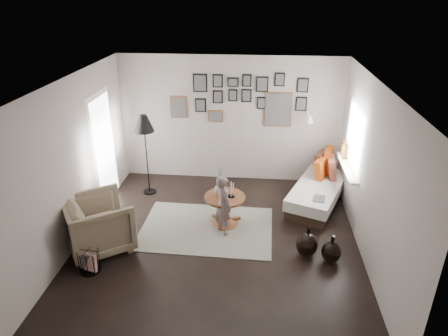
# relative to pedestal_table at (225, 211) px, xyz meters

# --- Properties ---
(ground) EXTENTS (4.80, 4.80, 0.00)m
(ground) POSITION_rel_pedestal_table_xyz_m (-0.06, -0.54, -0.25)
(ground) COLOR black
(ground) RESTS_ON ground
(wall_back) EXTENTS (4.50, 0.00, 4.50)m
(wall_back) POSITION_rel_pedestal_table_xyz_m (-0.06, 1.86, 1.05)
(wall_back) COLOR #9D928A
(wall_back) RESTS_ON ground
(wall_front) EXTENTS (4.50, 0.00, 4.50)m
(wall_front) POSITION_rel_pedestal_table_xyz_m (-0.06, -2.94, 1.05)
(wall_front) COLOR #9D928A
(wall_front) RESTS_ON ground
(wall_left) EXTENTS (0.00, 4.80, 4.80)m
(wall_left) POSITION_rel_pedestal_table_xyz_m (-2.31, -0.54, 1.05)
(wall_left) COLOR #9D928A
(wall_left) RESTS_ON ground
(wall_right) EXTENTS (0.00, 4.80, 4.80)m
(wall_right) POSITION_rel_pedestal_table_xyz_m (2.19, -0.54, 1.05)
(wall_right) COLOR #9D928A
(wall_right) RESTS_ON ground
(ceiling) EXTENTS (4.80, 4.80, 0.00)m
(ceiling) POSITION_rel_pedestal_table_xyz_m (-0.06, -0.54, 2.35)
(ceiling) COLOR white
(ceiling) RESTS_ON wall_back
(door_left) EXTENTS (0.00, 2.14, 2.14)m
(door_left) POSITION_rel_pedestal_table_xyz_m (-2.30, 0.66, 0.80)
(door_left) COLOR white
(door_left) RESTS_ON wall_left
(window_right) EXTENTS (0.15, 1.32, 1.30)m
(window_right) POSITION_rel_pedestal_table_xyz_m (2.11, 0.80, 0.68)
(window_right) COLOR white
(window_right) RESTS_ON wall_right
(gallery_wall) EXTENTS (2.74, 0.03, 1.08)m
(gallery_wall) POSITION_rel_pedestal_table_xyz_m (0.23, 1.84, 1.49)
(gallery_wall) COLOR brown
(gallery_wall) RESTS_ON wall_back
(wall_sconce) EXTENTS (0.18, 0.36, 0.16)m
(wall_sconce) POSITION_rel_pedestal_table_xyz_m (1.49, 1.59, 1.21)
(wall_sconce) COLOR white
(wall_sconce) RESTS_ON wall_back
(rug) EXTENTS (2.26, 1.61, 0.01)m
(rug) POSITION_rel_pedestal_table_xyz_m (-0.30, -0.18, -0.25)
(rug) COLOR beige
(rug) RESTS_ON ground
(pedestal_table) EXTENTS (0.70, 0.70, 0.55)m
(pedestal_table) POSITION_rel_pedestal_table_xyz_m (0.00, 0.00, 0.00)
(pedestal_table) COLOR brown
(pedestal_table) RESTS_ON ground
(vase) EXTENTS (0.20, 0.20, 0.50)m
(vase) POSITION_rel_pedestal_table_xyz_m (-0.08, 0.02, 0.45)
(vase) COLOR black
(vase) RESTS_ON pedestal_table
(candles) EXTENTS (0.12, 0.12, 0.26)m
(candles) POSITION_rel_pedestal_table_xyz_m (0.11, 0.00, 0.42)
(candles) COLOR black
(candles) RESTS_ON pedestal_table
(daybed) EXTENTS (1.37, 1.92, 0.87)m
(daybed) POSITION_rel_pedestal_table_xyz_m (1.68, 0.96, 0.01)
(daybed) COLOR black
(daybed) RESTS_ON ground
(magazine_on_daybed) EXTENTS (0.25, 0.30, 0.01)m
(magazine_on_daybed) POSITION_rel_pedestal_table_xyz_m (1.63, 0.33, 0.15)
(magazine_on_daybed) COLOR black
(magazine_on_daybed) RESTS_ON daybed
(armchair) EXTENTS (1.32, 1.31, 0.87)m
(armchair) POSITION_rel_pedestal_table_xyz_m (-1.89, -0.86, 0.18)
(armchair) COLOR #72634D
(armchair) RESTS_ON ground
(armchair_cushion) EXTENTS (0.55, 0.56, 0.18)m
(armchair_cushion) POSITION_rel_pedestal_table_xyz_m (-1.86, -0.81, 0.23)
(armchair_cushion) COLOR silver
(armchair_cushion) RESTS_ON armchair
(floor_lamp) EXTENTS (0.38, 0.38, 1.62)m
(floor_lamp) POSITION_rel_pedestal_table_xyz_m (-1.62, 1.03, 1.14)
(floor_lamp) COLOR black
(floor_lamp) RESTS_ON ground
(magazine_basket) EXTENTS (0.32, 0.32, 0.36)m
(magazine_basket) POSITION_rel_pedestal_table_xyz_m (-1.85, -1.44, -0.08)
(magazine_basket) COLOR black
(magazine_basket) RESTS_ON ground
(demijohn_large) EXTENTS (0.34, 0.34, 0.51)m
(demijohn_large) POSITION_rel_pedestal_table_xyz_m (1.34, -0.77, -0.06)
(demijohn_large) COLOR black
(demijohn_large) RESTS_ON ground
(demijohn_small) EXTENTS (0.30, 0.30, 0.46)m
(demijohn_small) POSITION_rel_pedestal_table_xyz_m (1.69, -0.89, -0.08)
(demijohn_small) COLOR black
(demijohn_small) RESTS_ON ground
(child) EXTENTS (0.45, 0.46, 1.07)m
(child) POSITION_rel_pedestal_table_xyz_m (-0.01, -0.26, 0.28)
(child) COLOR #6F5957
(child) RESTS_ON ground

